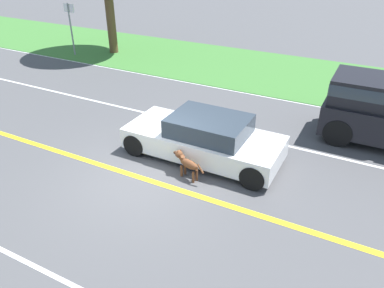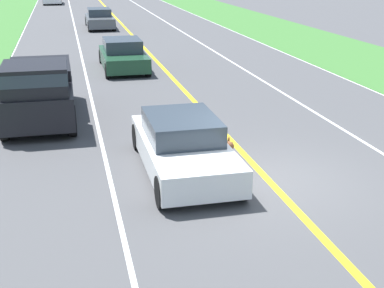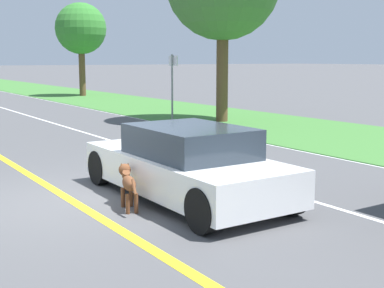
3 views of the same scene
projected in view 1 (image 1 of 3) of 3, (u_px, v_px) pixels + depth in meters
name	position (u px, v px, depth m)	size (l,w,h in m)	color
ground_plane	(143.00, 178.00, 9.99)	(400.00, 400.00, 0.00)	#4C4C4F
centre_divider_line	(143.00, 178.00, 9.98)	(0.18, 160.00, 0.01)	yellow
lane_edge_line_right	(239.00, 91.00, 15.38)	(0.14, 160.00, 0.01)	white
lane_dash_same_dir	(201.00, 126.00, 12.68)	(0.10, 160.00, 0.01)	white
lane_dash_oncoming	(42.00, 270.00, 7.29)	(0.10, 160.00, 0.01)	white
grass_verge_right	(262.00, 70.00, 17.68)	(6.00, 160.00, 0.03)	#3D7533
ego_car	(205.00, 138.00, 10.64)	(1.89, 4.48, 1.30)	white
dog	(187.00, 163.00, 9.83)	(0.40, 1.06, 0.72)	brown
street_sign	(70.00, 23.00, 19.10)	(0.11, 0.64, 2.63)	gray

